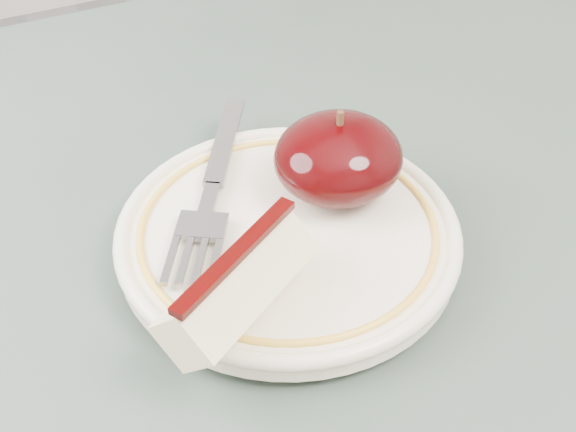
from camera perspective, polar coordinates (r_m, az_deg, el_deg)
name	(u,v)px	position (r m, az deg, el deg)	size (l,w,h in m)	color
plate	(288,235)	(0.44, 0.00, -1.36)	(0.19, 0.19, 0.02)	white
apple_half	(338,158)	(0.45, 3.59, 4.16)	(0.07, 0.07, 0.05)	black
apple_wedge	(238,285)	(0.38, -3.59, -4.92)	(0.10, 0.08, 0.04)	beige
fork	(213,187)	(0.46, -5.38, 2.10)	(0.10, 0.15, 0.00)	gray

